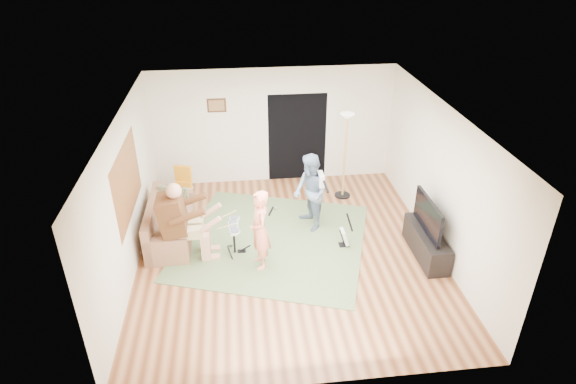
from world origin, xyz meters
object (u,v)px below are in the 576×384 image
(sofa, at_px, (167,227))
(guitarist, at_px, (310,193))
(drum_kit, at_px, (234,240))
(tv_cabinet, at_px, (426,243))
(dining_chair, at_px, (182,193))
(television, at_px, (428,216))
(singer, at_px, (260,230))
(torchiere_lamp, at_px, (346,141))
(guitar_spare, at_px, (345,237))

(sofa, xyz_separation_m, guitarist, (2.80, 0.07, 0.53))
(guitarist, bearing_deg, sofa, -103.62)
(guitarist, bearing_deg, drum_kit, -79.68)
(sofa, bearing_deg, tv_cabinet, -13.06)
(dining_chair, height_order, tv_cabinet, dining_chair)
(dining_chair, bearing_deg, television, -10.55)
(drum_kit, bearing_deg, singer, -42.77)
(torchiere_lamp, xyz_separation_m, television, (0.99, -2.37, -0.49))
(television, bearing_deg, drum_kit, 172.40)
(sofa, relative_size, guitarist, 1.20)
(sofa, distance_m, television, 4.90)
(drum_kit, bearing_deg, guitar_spare, -0.25)
(guitarist, xyz_separation_m, guitar_spare, (0.56, -0.73, -0.58))
(drum_kit, bearing_deg, sofa, 153.17)
(singer, bearing_deg, dining_chair, -153.99)
(drum_kit, distance_m, television, 3.53)
(sofa, bearing_deg, singer, -31.64)
(singer, relative_size, guitar_spare, 2.08)
(drum_kit, relative_size, tv_cabinet, 0.46)
(guitarist, xyz_separation_m, tv_cabinet, (1.98, -1.18, -0.54))
(drum_kit, bearing_deg, dining_chair, 120.24)
(singer, height_order, guitar_spare, singer)
(guitarist, bearing_deg, dining_chair, -128.61)
(singer, distance_m, television, 2.99)
(sofa, bearing_deg, television, -13.20)
(drum_kit, height_order, dining_chair, dining_chair)
(sofa, xyz_separation_m, singer, (1.74, -1.08, 0.49))
(drum_kit, distance_m, singer, 0.78)
(guitar_spare, bearing_deg, guitarist, 127.54)
(singer, height_order, television, singer)
(guitar_spare, bearing_deg, sofa, 168.92)
(singer, height_order, torchiere_lamp, torchiere_lamp)
(tv_cabinet, xyz_separation_m, television, (-0.05, 0.00, 0.60))
(singer, relative_size, television, 1.29)
(guitar_spare, bearing_deg, television, -18.26)
(guitarist, height_order, tv_cabinet, guitarist)
(torchiere_lamp, xyz_separation_m, tv_cabinet, (1.04, -2.37, -1.09))
(guitarist, bearing_deg, television, 43.41)
(guitarist, relative_size, dining_chair, 1.74)
(guitar_spare, distance_m, tv_cabinet, 1.49)
(drum_kit, xyz_separation_m, television, (3.45, -0.46, 0.57))
(sofa, bearing_deg, dining_chair, 80.34)
(guitarist, relative_size, television, 1.37)
(sofa, xyz_separation_m, torchiere_lamp, (3.75, 1.26, 1.08))
(sofa, xyz_separation_m, guitar_spare, (3.37, -0.66, -0.05))
(dining_chair, bearing_deg, torchiere_lamp, 17.40)
(torchiere_lamp, bearing_deg, dining_chair, -179.10)
(dining_chair, bearing_deg, tv_cabinet, -10.30)
(torchiere_lamp, bearing_deg, guitar_spare, -101.20)
(torchiere_lamp, bearing_deg, guitarist, -128.43)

